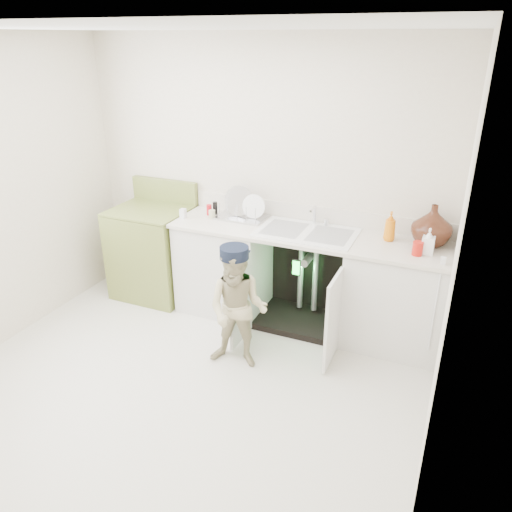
{
  "coord_description": "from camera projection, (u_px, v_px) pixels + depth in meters",
  "views": [
    {
      "loc": [
        1.74,
        -2.66,
        2.46
      ],
      "look_at": [
        0.29,
        0.7,
        0.84
      ],
      "focal_mm": 35.0,
      "sensor_mm": 36.0,
      "label": 1
    }
  ],
  "objects": [
    {
      "name": "room_shell",
      "position": [
        175.0,
        232.0,
        3.35
      ],
      "size": [
        6.0,
        5.5,
        1.26
      ],
      "color": "beige",
      "rests_on": "ground"
    },
    {
      "name": "avocado_stove",
      "position": [
        154.0,
        250.0,
        5.03
      ],
      "size": [
        0.73,
        0.65,
        1.14
      ],
      "color": "olive",
      "rests_on": "ground"
    },
    {
      "name": "ground",
      "position": [
        186.0,
        383.0,
        3.85
      ],
      "size": [
        3.5,
        3.5,
        0.0
      ],
      "primitive_type": "plane",
      "color": "beige",
      "rests_on": "ground"
    },
    {
      "name": "counter_run",
      "position": [
        309.0,
        277.0,
        4.47
      ],
      "size": [
        2.44,
        1.02,
        1.24
      ],
      "color": "silver",
      "rests_on": "ground"
    },
    {
      "name": "repair_worker",
      "position": [
        238.0,
        308.0,
        3.88
      ],
      "size": [
        0.62,
        0.69,
        1.02
      ],
      "rotation": [
        0.0,
        0.0,
        0.13
      ],
      "color": "#BCB287",
      "rests_on": "ground"
    }
  ]
}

